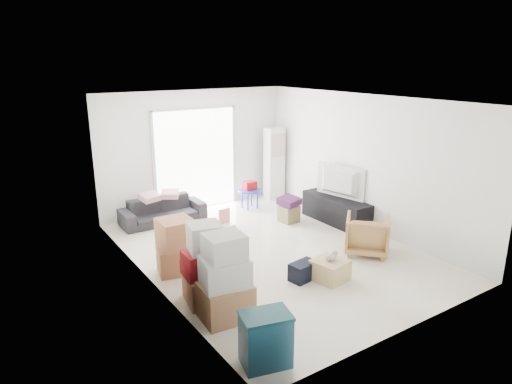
{
  "coord_description": "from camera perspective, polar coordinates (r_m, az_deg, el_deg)",
  "views": [
    {
      "loc": [
        -4.44,
        -6.22,
        3.35
      ],
      "look_at": [
        -0.2,
        0.2,
        1.09
      ],
      "focal_mm": 32.0,
      "sensor_mm": 36.0,
      "label": 1
    }
  ],
  "objects": [
    {
      "name": "storage_bins",
      "position": [
        5.38,
        1.21,
        -17.91
      ],
      "size": [
        0.63,
        0.51,
        0.64
      ],
      "rotation": [
        0.0,
        0.0,
        -0.24
      ],
      "color": "navy",
      "rests_on": "room_shell"
    },
    {
      "name": "pillow_right",
      "position": [
        9.75,
        -10.75,
        0.62
      ],
      "size": [
        0.48,
        0.46,
        0.13
      ],
      "primitive_type": "cube",
      "rotation": [
        0.0,
        0.0,
        -0.55
      ],
      "color": "#BF8B92",
      "rests_on": "sofa"
    },
    {
      "name": "toy_walker",
      "position": [
        9.43,
        -3.76,
        -3.79
      ],
      "size": [
        0.31,
        0.27,
        0.38
      ],
      "rotation": [
        0.0,
        0.0,
        0.09
      ],
      "color": "silver",
      "rests_on": "room_shell"
    },
    {
      "name": "plush_bunny",
      "position": [
        7.27,
        9.42,
        -7.91
      ],
      "size": [
        0.27,
        0.15,
        0.13
      ],
      "rotation": [
        0.0,
        0.0,
        0.1
      ],
      "color": "#B2ADA8",
      "rests_on": "wood_crate"
    },
    {
      "name": "tv_console",
      "position": [
        9.78,
        9.97,
        -2.24
      ],
      "size": [
        0.49,
        1.65,
        0.55
      ],
      "primitive_type": "cube",
      "color": "black",
      "rests_on": "room_shell"
    },
    {
      "name": "television",
      "position": [
        9.67,
        10.07,
        -0.26
      ],
      "size": [
        0.89,
        1.28,
        0.15
      ],
      "primitive_type": "imported",
      "rotation": [
        0.0,
        0.0,
        1.77
      ],
      "color": "black",
      "rests_on": "tv_console"
    },
    {
      "name": "ac_tower",
      "position": [
        11.21,
        2.28,
        3.58
      ],
      "size": [
        0.45,
        0.3,
        1.75
      ],
      "primitive_type": "cube",
      "color": "white",
      "rests_on": "room_shell"
    },
    {
      "name": "duffel_bag",
      "position": [
        7.3,
        5.94,
        -9.79
      ],
      "size": [
        0.49,
        0.34,
        0.29
      ],
      "primitive_type": "cube",
      "rotation": [
        0.0,
        0.0,
        0.17
      ],
      "color": "black",
      "rests_on": "room_shell"
    },
    {
      "name": "box_stack_b",
      "position": [
        6.55,
        -6.29,
        -9.44
      ],
      "size": [
        0.67,
        0.67,
        1.17
      ],
      "rotation": [
        0.0,
        0.0,
        -0.12
      ],
      "color": "#996245",
      "rests_on": "room_shell"
    },
    {
      "name": "kids_table",
      "position": [
        10.49,
        -0.8,
        0.38
      ],
      "size": [
        0.52,
        0.52,
        0.65
      ],
      "rotation": [
        0.0,
        0.0,
        -0.19
      ],
      "color": "#1D31CA",
      "rests_on": "room_shell"
    },
    {
      "name": "box_stack_a",
      "position": [
        6.1,
        -3.89,
        -11.12
      ],
      "size": [
        0.69,
        0.59,
        1.2
      ],
      "rotation": [
        0.0,
        0.0,
        -0.08
      ],
      "color": "#996245",
      "rests_on": "room_shell"
    },
    {
      "name": "pillow_left",
      "position": [
        9.61,
        -13.2,
        0.25
      ],
      "size": [
        0.48,
        0.42,
        0.13
      ],
      "primitive_type": "cube",
      "rotation": [
        0.0,
        0.0,
        0.25
      ],
      "color": "#BF8B92",
      "rests_on": "sofa"
    },
    {
      "name": "room_shell",
      "position": [
        7.9,
        2.02,
        1.68
      ],
      "size": [
        4.98,
        6.48,
        3.18
      ],
      "color": "white",
      "rests_on": "ground"
    },
    {
      "name": "loose_box",
      "position": [
        7.84,
        -8.07,
        -7.6
      ],
      "size": [
        0.54,
        0.54,
        0.37
      ],
      "primitive_type": "cube",
      "rotation": [
        0.0,
        0.0,
        0.23
      ],
      "color": "#996245",
      "rests_on": "room_shell"
    },
    {
      "name": "box_stack_c",
      "position": [
        7.49,
        -9.93,
        -6.75
      ],
      "size": [
        0.7,
        0.62,
        0.9
      ],
      "rotation": [
        0.0,
        0.0,
        -0.16
      ],
      "color": "#996245",
      "rests_on": "room_shell"
    },
    {
      "name": "ottoman",
      "position": [
        9.73,
        4.12,
        -2.72
      ],
      "size": [
        0.38,
        0.38,
        0.35
      ],
      "primitive_type": "cube",
      "rotation": [
        0.0,
        0.0,
        0.07
      ],
      "color": "olive",
      "rests_on": "room_shell"
    },
    {
      "name": "sofa",
      "position": [
        9.82,
        -11.6,
        -1.8
      ],
      "size": [
        1.77,
        0.54,
        0.69
      ],
      "primitive_type": "imported",
      "rotation": [
        0.0,
        0.0,
        -0.02
      ],
      "color": "#25252A",
      "rests_on": "room_shell"
    },
    {
      "name": "armchair",
      "position": [
        8.35,
        13.73,
        -4.98
      ],
      "size": [
        1.0,
        1.0,
        0.75
      ],
      "primitive_type": "imported",
      "rotation": [
        0.0,
        0.0,
        2.32
      ],
      "color": "tan",
      "rests_on": "room_shell"
    },
    {
      "name": "sliding_door",
      "position": [
        10.43,
        -7.53,
        4.55
      ],
      "size": [
        2.1,
        0.04,
        2.33
      ],
      "color": "white",
      "rests_on": "room_shell"
    },
    {
      "name": "blanket",
      "position": [
        9.65,
        4.15,
        -1.33
      ],
      "size": [
        0.46,
        0.46,
        0.14
      ],
      "primitive_type": "cube",
      "rotation": [
        0.0,
        0.0,
        0.22
      ],
      "color": "#401B44",
      "rests_on": "ottoman"
    },
    {
      "name": "wood_crate",
      "position": [
        7.34,
        9.21,
        -9.59
      ],
      "size": [
        0.58,
        0.58,
        0.33
      ],
      "primitive_type": "cube",
      "rotation": [
        0.0,
        0.0,
        0.2
      ],
      "color": "#E4C083",
      "rests_on": "room_shell"
    }
  ]
}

